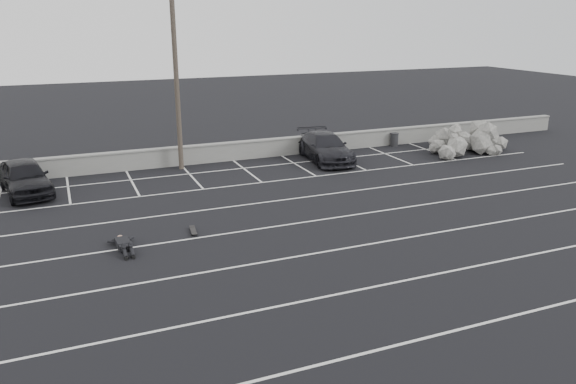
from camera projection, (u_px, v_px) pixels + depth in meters
name	position (u px, v px, depth m)	size (l,w,h in m)	color
ground	(323.00, 252.00, 19.73)	(120.00, 120.00, 0.00)	black
seawall	(215.00, 152.00, 31.91)	(50.00, 0.45, 1.06)	gray
stall_lines	(275.00, 214.00, 23.58)	(36.00, 20.05, 0.01)	silver
car_left	(25.00, 177.00, 26.07)	(1.90, 4.71, 1.61)	black
car_right	(325.00, 147.00, 32.18)	(2.16, 5.31, 1.54)	black
utility_pole	(176.00, 78.00, 29.12)	(1.29, 0.26, 9.65)	#4C4238
trash_bin	(394.00, 139.00, 35.87)	(0.62, 0.62, 0.83)	#28282B
riprap_pile	(467.00, 143.00, 34.41)	(5.63, 3.94, 1.29)	gray
person	(123.00, 240.00, 20.14)	(1.14, 2.56, 0.50)	black
skateboard	(193.00, 231.00, 21.47)	(0.30, 0.82, 0.10)	black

